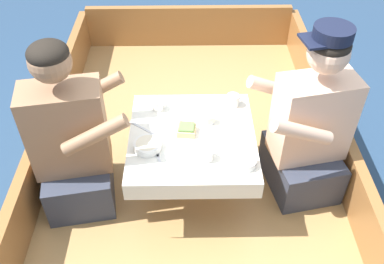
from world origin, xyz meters
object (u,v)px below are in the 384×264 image
object	(u,v)px
person_port	(72,143)
coffee_cup_port	(158,104)
sandwich	(186,130)
coffee_cup_starboard	(206,154)
coffee_cup_center	(233,100)
tin_can	(209,118)
person_starboard	(309,130)

from	to	relation	value
person_port	coffee_cup_port	bearing A→B (deg)	21.05
sandwich	coffee_cup_starboard	bearing A→B (deg)	-61.86
coffee_cup_center	tin_can	world-z (taller)	coffee_cup_center
coffee_cup_center	tin_can	distance (m)	0.21
person_starboard	tin_can	bearing A→B (deg)	-18.65
person_starboard	sandwich	size ratio (longest dim) A/B	9.74
person_port	sandwich	world-z (taller)	person_port
coffee_cup_starboard	coffee_cup_center	size ratio (longest dim) A/B	0.98
coffee_cup_starboard	tin_can	size ratio (longest dim) A/B	1.47
person_starboard	tin_can	distance (m)	0.55
person_port	sandwich	xyz separation A→B (m)	(0.61, 0.05, 0.05)
person_starboard	coffee_cup_center	bearing A→B (deg)	-40.43
coffee_cup_port	tin_can	distance (m)	0.31
sandwich	tin_can	bearing A→B (deg)	38.07
coffee_cup_starboard	tin_can	world-z (taller)	coffee_cup_starboard
person_starboard	tin_can	world-z (taller)	person_starboard
person_starboard	coffee_cup_center	world-z (taller)	person_starboard
person_starboard	sandwich	bearing A→B (deg)	-9.04
sandwich	coffee_cup_port	xyz separation A→B (m)	(-0.16, 0.22, 0.00)
person_port	person_starboard	size ratio (longest dim) A/B	0.98
coffee_cup_port	person_starboard	bearing A→B (deg)	-12.92
coffee_cup_port	tin_can	bearing A→B (deg)	-23.01
person_starboard	person_port	bearing A→B (deg)	-8.10
person_port	coffee_cup_starboard	xyz separation A→B (m)	(0.71, -0.14, 0.05)
coffee_cup_port	coffee_cup_starboard	distance (m)	0.48
tin_can	person_port	bearing A→B (deg)	-168.95
coffee_cup_port	tin_can	xyz separation A→B (m)	(0.29, -0.12, -0.01)
person_starboard	coffee_cup_port	bearing A→B (deg)	-24.34
coffee_cup_starboard	sandwich	bearing A→B (deg)	118.14
coffee_cup_starboard	coffee_cup_center	distance (m)	0.47
sandwich	tin_can	world-z (taller)	sandwich
person_port	tin_can	bearing A→B (deg)	1.49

